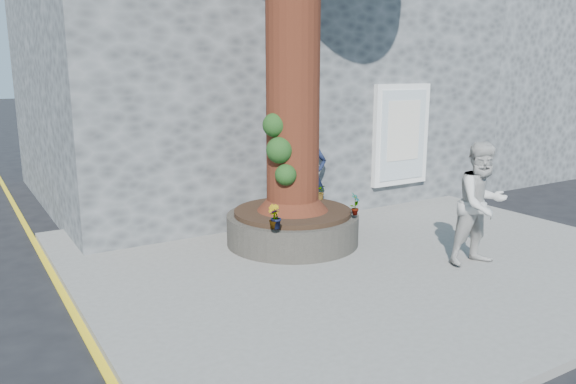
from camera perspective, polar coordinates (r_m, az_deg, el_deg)
ground at (r=7.99m, az=3.20°, el=-10.60°), size 120.00×120.00×0.00m
pavement at (r=9.56m, az=7.25°, el=-6.36°), size 9.00×8.00×0.12m
yellow_line at (r=7.79m, az=-20.65°, el=-12.05°), size 0.10×30.00×0.01m
stone_shop at (r=14.83m, az=-4.63°, el=12.54°), size 10.30×8.30×6.30m
neighbour_shop at (r=19.78m, az=16.98°, el=11.57°), size 6.00×8.00×6.00m
planter at (r=9.85m, az=0.47°, el=-3.55°), size 2.30×2.30×0.60m
man at (r=11.13m, az=2.29°, el=1.62°), size 0.73×0.54×1.83m
woman at (r=9.14m, az=19.06°, el=-1.16°), size 1.02×0.84×1.93m
shopping_bag at (r=11.26m, az=3.59°, el=-2.32°), size 0.22×0.17×0.28m
plant_a at (r=9.44m, az=6.84°, el=-1.20°), size 0.25×0.22×0.39m
plant_b at (r=8.59m, az=-1.35°, el=-2.53°), size 0.27×0.28×0.37m
plant_c at (r=8.60m, az=-1.35°, el=-2.71°), size 0.21×0.21×0.32m
plant_d at (r=10.51m, az=3.29°, el=0.01°), size 0.35×0.35×0.29m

